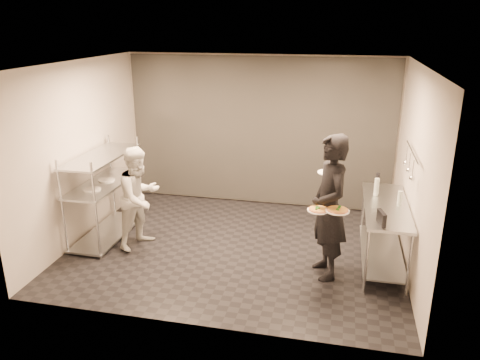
% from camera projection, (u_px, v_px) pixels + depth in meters
% --- Properties ---
extents(room_shell, '(5.00, 4.00, 2.80)m').
position_uv_depth(room_shell, '(251.00, 142.00, 7.92)').
color(room_shell, black).
rests_on(room_shell, ground).
extents(pass_rack, '(0.60, 1.60, 1.50)m').
position_uv_depth(pass_rack, '(104.00, 191.00, 7.48)').
color(pass_rack, silver).
rests_on(pass_rack, ground).
extents(prep_counter, '(0.60, 1.80, 0.92)m').
position_uv_depth(prep_counter, '(384.00, 224.00, 6.64)').
color(prep_counter, silver).
rests_on(prep_counter, ground).
extents(utensil_rail, '(0.07, 1.20, 0.31)m').
position_uv_depth(utensil_rail, '(410.00, 163.00, 6.29)').
color(utensil_rail, silver).
rests_on(utensil_rail, room_shell).
extents(waiter, '(0.71, 0.85, 2.00)m').
position_uv_depth(waiter, '(329.00, 208.00, 6.22)').
color(waiter, black).
rests_on(waiter, ground).
extents(chef, '(0.85, 0.94, 1.59)m').
position_uv_depth(chef, '(140.00, 197.00, 7.15)').
color(chef, silver).
rests_on(chef, ground).
extents(pizza_plate_near, '(0.29, 0.29, 0.05)m').
position_uv_depth(pizza_plate_near, '(319.00, 210.00, 6.03)').
color(pizza_plate_near, white).
rests_on(pizza_plate_near, waiter).
extents(pizza_plate_far, '(0.31, 0.31, 0.05)m').
position_uv_depth(pizza_plate_far, '(338.00, 210.00, 5.93)').
color(pizza_plate_far, white).
rests_on(pizza_plate_far, waiter).
extents(salad_plate, '(0.31, 0.31, 0.07)m').
position_uv_depth(salad_plate, '(329.00, 171.00, 6.40)').
color(salad_plate, white).
rests_on(salad_plate, waiter).
extents(pos_monitor, '(0.11, 0.25, 0.17)m').
position_uv_depth(pos_monitor, '(381.00, 218.00, 5.88)').
color(pos_monitor, black).
rests_on(pos_monitor, prep_counter).
extents(bottle_green, '(0.07, 0.07, 0.26)m').
position_uv_depth(bottle_green, '(377.00, 187.00, 6.86)').
color(bottle_green, '#9AA89A').
rests_on(bottle_green, prep_counter).
extents(bottle_clear, '(0.06, 0.06, 0.21)m').
position_uv_depth(bottle_clear, '(400.00, 198.00, 6.49)').
color(bottle_clear, '#9AA89A').
rests_on(bottle_clear, prep_counter).
extents(bottle_dark, '(0.06, 0.06, 0.20)m').
position_uv_depth(bottle_dark, '(378.00, 179.00, 7.27)').
color(bottle_dark, black).
rests_on(bottle_dark, prep_counter).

